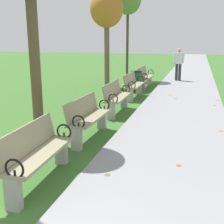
# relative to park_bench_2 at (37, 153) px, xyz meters

# --- Properties ---
(paved_walkway) EXTENTS (2.59, 44.00, 0.02)m
(paved_walkway) POSITION_rel_park_bench_2_xyz_m (1.80, 15.56, -0.48)
(paved_walkway) COLOR gray
(paved_walkway) RESTS_ON ground
(park_bench_2) EXTENTS (0.53, 1.62, 0.90)m
(park_bench_2) POSITION_rel_park_bench_2_xyz_m (0.00, 0.00, 0.00)
(park_bench_2) COLOR gray
(park_bench_2) RESTS_ON ground
(park_bench_3) EXTENTS (0.50, 1.61, 0.90)m
(park_bench_3) POSITION_rel_park_bench_2_xyz_m (-0.00, 2.14, 0.00)
(park_bench_3) COLOR gray
(park_bench_3) RESTS_ON ground
(park_bench_4) EXTENTS (0.48, 1.60, 0.90)m
(park_bench_4) POSITION_rel_park_bench_2_xyz_m (-0.00, 4.46, 0.00)
(park_bench_4) COLOR gray
(park_bench_4) RESTS_ON ground
(park_bench_5) EXTENTS (0.48, 1.60, 0.90)m
(park_bench_5) POSITION_rel_park_bench_2_xyz_m (-0.00, 6.79, 0.00)
(park_bench_5) COLOR gray
(park_bench_5) RESTS_ON ground
(park_bench_6) EXTENTS (0.50, 1.61, 0.90)m
(park_bench_6) POSITION_rel_park_bench_2_xyz_m (-0.00, 9.26, 0.00)
(park_bench_6) COLOR gray
(park_bench_6) RESTS_ON ground
(tree_3) EXTENTS (1.42, 1.42, 4.14)m
(tree_3) POSITION_rel_park_bench_2_xyz_m (-1.71, 9.02, 2.78)
(tree_3) COLOR brown
(tree_3) RESTS_ON ground
(tree_4) EXTENTS (1.32, 1.32, 4.72)m
(tree_4) POSITION_rel_park_bench_2_xyz_m (-1.35, 11.44, 3.46)
(tree_4) COLOR #4C3D2D
(tree_4) RESTS_ON ground
(pedestrian_walking) EXTENTS (0.53, 0.26, 1.62)m
(pedestrian_walking) POSITION_rel_park_bench_2_xyz_m (1.26, 11.77, 0.44)
(pedestrian_walking) COLOR #2D2D38
(pedestrian_walking) RESTS_ON paved_walkway
(trash_bin) EXTENTS (0.48, 0.48, 0.84)m
(trash_bin) POSITION_rel_park_bench_2_xyz_m (-0.15, 8.04, -0.06)
(trash_bin) COLOR #234C2D
(trash_bin) RESTS_ON ground
(scattered_leaves) EXTENTS (4.29, 16.34, 0.02)m
(scattered_leaves) POSITION_rel_park_bench_2_xyz_m (1.23, 4.00, -0.47)
(scattered_leaves) COLOR #BC842D
(scattered_leaves) RESTS_ON ground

